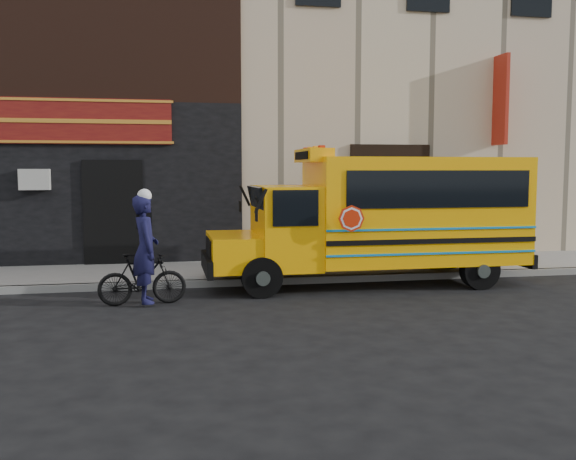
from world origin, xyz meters
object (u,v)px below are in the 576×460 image
(sign_pole, at_px, (400,211))
(cyclist, at_px, (146,252))
(bicycle, at_px, (142,279))
(school_bus, at_px, (384,215))

(sign_pole, distance_m, cyclist, 6.18)
(sign_pole, relative_size, cyclist, 1.38)
(bicycle, bearing_deg, cyclist, -120.99)
(cyclist, bearing_deg, school_bus, -83.74)
(school_bus, relative_size, bicycle, 4.31)
(bicycle, bearing_deg, school_bus, -81.50)
(bicycle, relative_size, cyclist, 0.81)
(cyclist, bearing_deg, sign_pole, -76.56)
(sign_pole, bearing_deg, cyclist, -159.04)
(school_bus, xyz_separation_m, bicycle, (-5.09, -1.20, -1.03))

